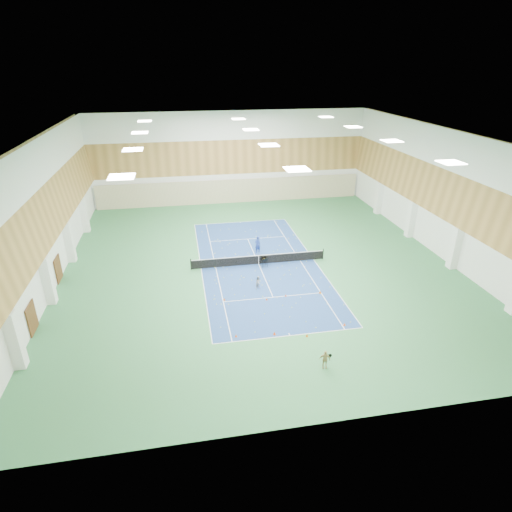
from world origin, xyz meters
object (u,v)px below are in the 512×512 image
Objects in this scene: child_apron at (325,359)px; ball_cart at (264,262)px; tennis_net at (259,259)px; coach at (258,244)px; child_court at (259,282)px.

child_apron reaches higher than ball_cart.
ball_cart is (0.41, -0.60, -0.08)m from tennis_net.
child_court is at bearing 56.60° from coach.
ball_cart is at bearing 106.41° from child_apron.
coach is at bearing 38.42° from child_court.
tennis_net is 4.76m from child_court.
coach is 3.33m from ball_cart.
tennis_net is 0.73m from ball_cart.
ball_cart is (-0.88, 15.01, -0.16)m from child_apron.
tennis_net is at bearing 37.54° from child_court.
coach is 7.50m from child_court.
child_apron is at bearing -98.45° from ball_cart.
child_apron reaches higher than tennis_net.
coach reaches higher than tennis_net.
coach is 18.33m from child_apron.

